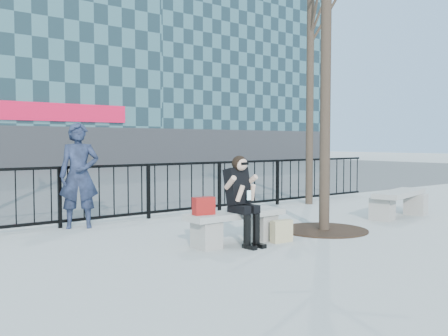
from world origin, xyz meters
TOP-DOWN VIEW (x-y plane):
  - ground at (0.00, 0.00)m, footprint 120.00×120.00m
  - railing at (0.00, 3.00)m, footprint 14.00×0.06m
  - building_right at (20.00, 27.00)m, footprint 16.20×10.20m
  - tree_grate at (1.90, -0.10)m, footprint 1.50×1.50m
  - bench_main at (0.00, 0.00)m, footprint 1.65×0.46m
  - bench_second at (4.33, -0.02)m, footprint 1.81×0.51m
  - seated_woman at (0.00, -0.16)m, footprint 0.50×0.64m
  - handbag at (-0.59, 0.02)m, footprint 0.33×0.19m
  - shopping_bag at (0.62, -0.35)m, footprint 0.37×0.15m
  - standing_man at (-1.32, 2.80)m, footprint 0.81×0.69m

SIDE VIEW (x-z plane):
  - ground at x=0.00m, z-range 0.00..0.00m
  - tree_grate at x=1.90m, z-range 0.00..0.02m
  - shopping_bag at x=0.62m, z-range 0.00..0.34m
  - bench_main at x=0.00m, z-range 0.06..0.55m
  - bench_second at x=4.33m, z-range 0.06..0.60m
  - railing at x=0.00m, z-range 0.00..1.11m
  - handbag at x=-0.59m, z-range 0.49..0.75m
  - seated_woman at x=0.00m, z-range 0.00..1.34m
  - standing_man at x=-1.32m, z-range 0.00..1.88m
  - building_right at x=20.00m, z-range 0.00..20.60m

